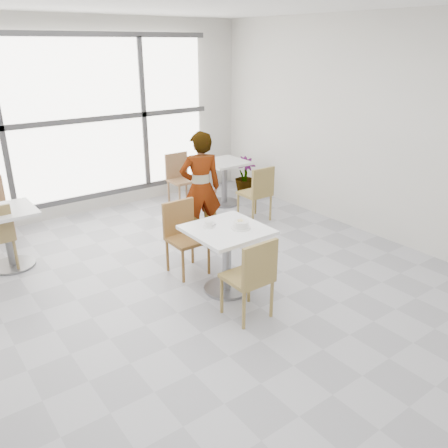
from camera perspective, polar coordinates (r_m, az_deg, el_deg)
floor at (r=4.98m, az=-2.09°, el=-9.69°), size 7.00×7.00×0.00m
wall_back at (r=7.48m, az=-18.06°, el=12.35°), size 6.00×0.00×6.00m
wall_right at (r=6.52m, az=20.36°, el=10.79°), size 0.00×7.00×7.00m
window at (r=7.42m, az=-17.89°, el=12.30°), size 4.60×0.07×2.52m
main_table at (r=4.95m, az=0.36°, el=-2.98°), size 0.80×0.80×0.75m
chair_near at (r=4.46m, az=3.59°, el=-6.33°), size 0.42×0.42×0.87m
chair_far at (r=5.43m, az=-5.12°, el=-1.03°), size 0.42×0.42×0.87m
oatmeal_bowl at (r=4.85m, az=2.15°, el=-0.06°), size 0.21×0.21×0.10m
coffee_cup at (r=4.89m, az=-1.92°, el=-0.05°), size 0.16×0.13×0.07m
person at (r=6.14m, az=-2.96°, el=4.51°), size 0.66×0.54×1.55m
bg_table_left at (r=6.09m, az=-25.65°, el=-0.73°), size 0.70×0.70×0.75m
bg_table_right at (r=7.75m, az=0.05°, el=6.02°), size 0.70×0.70×0.75m
bg_chair_right_near at (r=6.97m, az=4.32°, el=4.24°), size 0.42×0.42×0.87m
bg_chair_right_far at (r=7.78m, az=-5.56°, el=6.09°), size 0.42×0.42×0.87m
plant_right at (r=8.33m, az=2.65°, el=6.08°), size 0.42×0.42×0.68m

